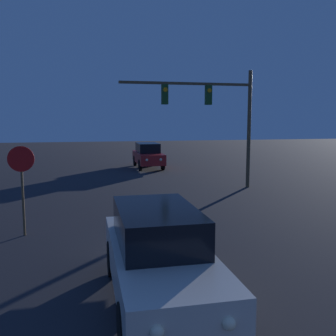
{
  "coord_description": "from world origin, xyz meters",
  "views": [
    {
      "loc": [
        -2.61,
        0.94,
        3.3
      ],
      "look_at": [
        0.0,
        12.61,
        1.77
      ],
      "focal_mm": 40.0,
      "sensor_mm": 36.0,
      "label": 1
    }
  ],
  "objects_px": {
    "car_near": "(158,254)",
    "stop_sign": "(22,173)",
    "car_far": "(148,155)",
    "traffic_signal_mast": "(215,108)"
  },
  "relations": [
    {
      "from": "car_near",
      "to": "traffic_signal_mast",
      "type": "relative_size",
      "value": 0.72
    },
    {
      "from": "car_near",
      "to": "traffic_signal_mast",
      "type": "bearing_deg",
      "value": -114.15
    },
    {
      "from": "car_near",
      "to": "car_far",
      "type": "height_order",
      "value": "same"
    },
    {
      "from": "car_near",
      "to": "car_far",
      "type": "relative_size",
      "value": 1.0
    },
    {
      "from": "car_near",
      "to": "stop_sign",
      "type": "relative_size",
      "value": 1.77
    },
    {
      "from": "car_near",
      "to": "car_far",
      "type": "distance_m",
      "value": 19.48
    },
    {
      "from": "traffic_signal_mast",
      "to": "stop_sign",
      "type": "distance_m",
      "value": 10.02
    },
    {
      "from": "traffic_signal_mast",
      "to": "car_near",
      "type": "bearing_deg",
      "value": -114.51
    },
    {
      "from": "stop_sign",
      "to": "car_near",
      "type": "bearing_deg",
      "value": -57.33
    },
    {
      "from": "car_near",
      "to": "car_far",
      "type": "bearing_deg",
      "value": -98.65
    }
  ]
}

